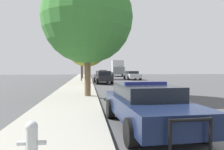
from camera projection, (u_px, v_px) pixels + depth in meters
sidewalk_left at (52, 138)px, 5.63m from camera, size 3.00×110.00×0.13m
police_car at (147, 104)px, 6.81m from camera, size 2.32×5.06×1.43m
fire_hydrant at (32, 141)px, 3.92m from camera, size 0.50×0.22×0.80m
traffic_light at (90, 51)px, 29.22m from camera, size 3.23×0.35×5.69m
car_background_oncoming at (132, 75)px, 33.99m from camera, size 2.27×4.43×1.36m
car_background_midblock at (103, 77)px, 25.88m from camera, size 2.17×4.79×1.50m
car_background_distant at (103, 73)px, 48.47m from camera, size 2.27×4.30×1.36m
box_truck at (118, 68)px, 47.97m from camera, size 2.89×6.68×3.47m
tree_sidewalk_mid at (87, 45)px, 25.50m from camera, size 5.01×5.01×6.87m
tree_sidewalk_far at (82, 44)px, 35.49m from camera, size 5.17×5.17×8.14m
tree_sidewalk_near at (87, 18)px, 13.35m from camera, size 5.57×5.57×7.58m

